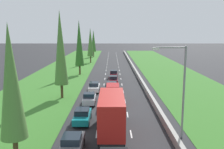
# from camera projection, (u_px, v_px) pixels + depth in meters

# --- Properties ---
(ground_plane) EXTENTS (300.00, 300.00, 0.00)m
(ground_plane) POSITION_uv_depth(u_px,v_px,m) (112.00, 72.00, 64.05)
(ground_plane) COLOR #28282B
(ground_plane) RESTS_ON ground
(grass_verge_left) EXTENTS (14.00, 140.00, 0.04)m
(grass_verge_left) POSITION_uv_depth(u_px,v_px,m) (62.00, 72.00, 64.00)
(grass_verge_left) COLOR #387528
(grass_verge_left) RESTS_ON ground
(grass_verge_right) EXTENTS (14.00, 140.00, 0.04)m
(grass_verge_right) POSITION_uv_depth(u_px,v_px,m) (168.00, 72.00, 64.11)
(grass_verge_right) COLOR #387528
(grass_verge_right) RESTS_ON ground
(median_barrier) EXTENTS (0.44, 120.00, 0.85)m
(median_barrier) POSITION_uv_depth(u_px,v_px,m) (134.00, 71.00, 64.00)
(median_barrier) COLOR #9E9B93
(median_barrier) RESTS_ON ground
(lane_markings) EXTENTS (3.64, 116.00, 0.01)m
(lane_markings) POSITION_uv_depth(u_px,v_px,m) (112.00, 72.00, 64.05)
(lane_markings) COLOR white
(lane_markings) RESTS_ON ground
(grey_sedan_left_lane) EXTENTS (1.82, 4.50, 1.64)m
(grey_sedan_left_lane) POSITION_uv_depth(u_px,v_px,m) (71.00, 144.00, 21.51)
(grey_sedan_left_lane) COLOR slate
(grey_sedan_left_lane) RESTS_ON ground
(teal_sedan_left_lane) EXTENTS (1.82, 4.50, 1.64)m
(teal_sedan_left_lane) POSITION_uv_depth(u_px,v_px,m) (81.00, 116.00, 28.74)
(teal_sedan_left_lane) COLOR teal
(teal_sedan_left_lane) RESTS_ON ground
(red_box_truck_centre_lane) EXTENTS (2.46, 9.40, 4.18)m
(red_box_truck_centre_lane) POSITION_uv_depth(u_px,v_px,m) (111.00, 113.00, 25.49)
(red_box_truck_centre_lane) COLOR black
(red_box_truck_centre_lane) RESTS_ON ground
(red_van_centre_lane) EXTENTS (1.96, 4.90, 2.82)m
(red_van_centre_lane) POSITION_uv_depth(u_px,v_px,m) (112.00, 94.00, 36.14)
(red_van_centre_lane) COLOR red
(red_van_centre_lane) RESTS_ON ground
(silver_hatchback_left_lane) EXTENTS (1.74, 3.90, 1.72)m
(silver_hatchback_left_lane) POSITION_uv_depth(u_px,v_px,m) (88.00, 99.00, 35.89)
(silver_hatchback_left_lane) COLOR silver
(silver_hatchback_left_lane) RESTS_ON ground
(maroon_sedan_centre_lane) EXTENTS (1.82, 4.50, 1.64)m
(maroon_sedan_centre_lane) POSITION_uv_depth(u_px,v_px,m) (111.00, 86.00, 43.84)
(maroon_sedan_centre_lane) COLOR maroon
(maroon_sedan_centre_lane) RESTS_ON ground
(white_sedan_left_lane_fifth) EXTENTS (1.82, 4.50, 1.64)m
(white_sedan_left_lane_fifth) POSITION_uv_depth(u_px,v_px,m) (93.00, 87.00, 43.50)
(white_sedan_left_lane_fifth) COLOR white
(white_sedan_left_lane_fifth) RESTS_ON ground
(maroon_sedan_centre_lane_fifth) EXTENTS (1.82, 4.50, 1.64)m
(maroon_sedan_centre_lane_fifth) POSITION_uv_depth(u_px,v_px,m) (112.00, 80.00, 49.84)
(maroon_sedan_centre_lane_fifth) COLOR maroon
(maroon_sedan_centre_lane_fifth) RESTS_ON ground
(maroon_hatchback_centre_lane) EXTENTS (1.74, 3.90, 1.72)m
(maroon_hatchback_centre_lane) POSITION_uv_depth(u_px,v_px,m) (113.00, 74.00, 56.32)
(maroon_hatchback_centre_lane) COLOR maroon
(maroon_hatchback_centre_lane) RESTS_ON ground
(poplar_tree_nearest) EXTENTS (2.08, 2.08, 11.03)m
(poplar_tree_nearest) POSITION_uv_depth(u_px,v_px,m) (10.00, 83.00, 18.75)
(poplar_tree_nearest) COLOR #4C3823
(poplar_tree_nearest) RESTS_ON ground
(poplar_tree_second) EXTENTS (2.14, 2.14, 13.54)m
(poplar_tree_second) POSITION_uv_depth(u_px,v_px,m) (59.00, 48.00, 38.08)
(poplar_tree_second) COLOR #4C3823
(poplar_tree_second) RESTS_ON ground
(poplar_tree_third) EXTENTS (2.12, 2.12, 12.96)m
(poplar_tree_third) POSITION_uv_depth(u_px,v_px,m) (78.00, 43.00, 59.17)
(poplar_tree_third) COLOR #4C3823
(poplar_tree_third) RESTS_ON ground
(poplar_tree_fourth) EXTENTS (2.09, 2.09, 11.43)m
(poplar_tree_fourth) POSITION_uv_depth(u_px,v_px,m) (89.00, 42.00, 81.67)
(poplar_tree_fourth) COLOR #4C3823
(poplar_tree_fourth) RESTS_ON ground
(poplar_tree_fifth) EXTENTS (2.07, 2.07, 10.90)m
(poplar_tree_fifth) POSITION_uv_depth(u_px,v_px,m) (92.00, 41.00, 100.59)
(poplar_tree_fifth) COLOR #4C3823
(poplar_tree_fifth) RESTS_ON ground
(street_light_mast) EXTENTS (3.20, 0.28, 9.00)m
(street_light_mast) POSITION_uv_depth(u_px,v_px,m) (179.00, 85.00, 23.96)
(street_light_mast) COLOR gray
(street_light_mast) RESTS_ON ground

